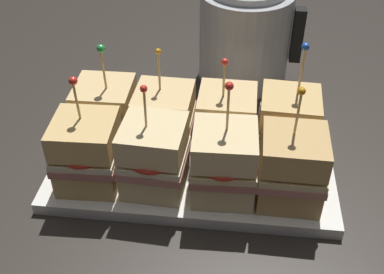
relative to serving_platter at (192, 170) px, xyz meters
name	(u,v)px	position (x,y,z in m)	size (l,w,h in m)	color
ground_plane	(192,175)	(0.00, 0.00, -0.01)	(6.00, 6.00, 0.00)	#2D2823
serving_platter	(192,170)	(0.00, 0.00, 0.00)	(0.41, 0.21, 0.02)	white
sandwich_front_far_left	(87,153)	(-0.14, -0.05, 0.06)	(0.09, 0.09, 0.16)	tan
sandwich_front_center_left	(154,157)	(-0.05, -0.04, 0.06)	(0.09, 0.09, 0.16)	beige
sandwich_front_center_right	(224,163)	(0.05, -0.05, 0.06)	(0.09, 0.09, 0.17)	beige
sandwich_front_far_right	(292,168)	(0.14, -0.05, 0.06)	(0.09, 0.09, 0.17)	tan
sandwich_back_far_left	(106,115)	(-0.13, 0.04, 0.06)	(0.09, 0.09, 0.17)	#DBB77A
sandwich_back_center_left	(164,119)	(-0.05, 0.04, 0.06)	(0.09, 0.09, 0.16)	#DBB77A
sandwich_back_center_right	(226,122)	(0.05, 0.05, 0.06)	(0.09, 0.09, 0.16)	#DBB77A
sandwich_back_far_right	(288,126)	(0.13, 0.05, 0.06)	(0.09, 0.09, 0.18)	tan
kettle_steel	(245,35)	(0.07, 0.29, 0.08)	(0.19, 0.17, 0.20)	#B7BABF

